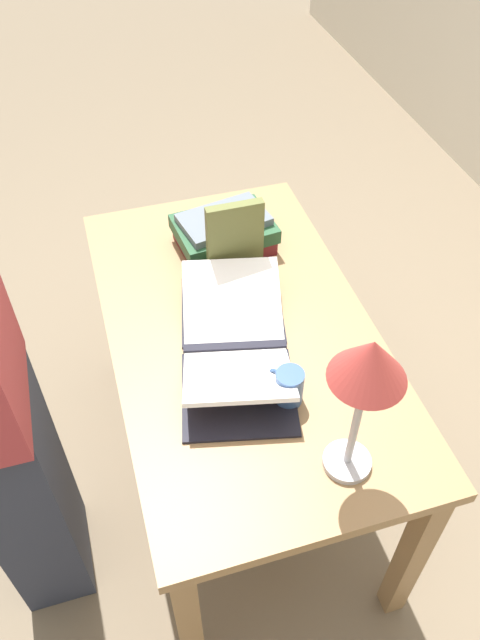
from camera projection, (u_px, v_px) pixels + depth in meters
name	position (u px, v px, depth m)	size (l,w,h in m)	color
ground_plane	(241.00, 467.00, 2.27)	(12.00, 12.00, 0.00)	#70604C
reading_desk	(241.00, 353.00, 1.81)	(1.27, 0.72, 0.74)	#937047
open_book	(235.00, 342.00, 1.65)	(0.62, 0.40, 0.11)	black
book_stack_tall	(224.00, 232.00, 1.94)	(0.24, 0.31, 0.12)	maroon
book_standing_upright	(235.00, 243.00, 1.78)	(0.03, 0.16, 0.26)	brown
reading_lamp	(368.00, 371.00, 1.19)	(0.16, 0.16, 0.42)	#ADADB2
coffee_mug	(288.00, 386.00, 1.53)	(0.10, 0.07, 0.10)	#335184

